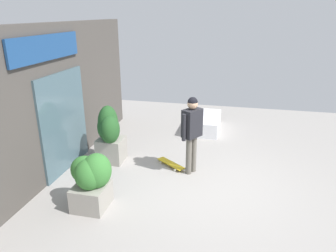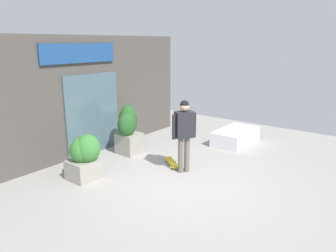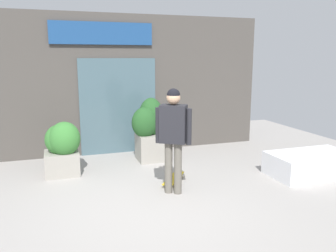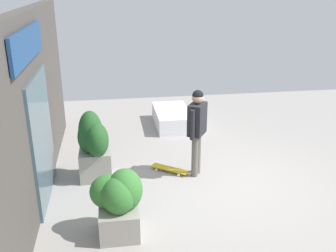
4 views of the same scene
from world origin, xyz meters
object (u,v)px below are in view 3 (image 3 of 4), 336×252
skateboarder (173,130)px  planter_box_left (149,128)px  skateboard (174,178)px  planter_box_right (63,145)px

skateboarder → planter_box_left: bearing=28.5°
skateboarder → skateboard: (0.19, 0.51, -1.02)m
skateboard → planter_box_left: planter_box_left is taller
skateboarder → planter_box_right: size_ratio=1.67×
skateboarder → planter_box_left: size_ratio=1.27×
skateboard → skateboarder: bearing=-163.8°
planter_box_left → skateboarder: bearing=-94.2°
skateboarder → skateboard: 1.16m
planter_box_left → planter_box_right: planter_box_left is taller
planter_box_left → skateboard: bearing=-88.5°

